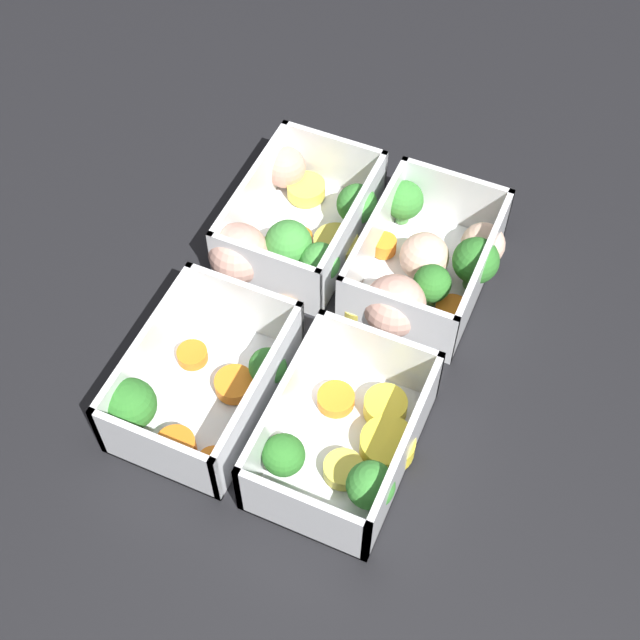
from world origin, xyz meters
TOP-DOWN VIEW (x-y plane):
  - ground_plane at (0.00, 0.00)m, footprint 4.00×4.00m
  - container_near_left at (-0.07, -0.06)m, footprint 0.16×0.12m
  - container_near_right at (0.09, -0.06)m, footprint 0.14×0.11m
  - container_far_left at (-0.08, 0.06)m, footprint 0.16×0.11m
  - container_far_right at (0.09, 0.06)m, footprint 0.14×0.11m

SIDE VIEW (x-z plane):
  - ground_plane at x=0.00m, z-range 0.00..0.00m
  - container_far_right at x=0.09m, z-range -0.01..0.05m
  - container_near_right at x=0.09m, z-range -0.01..0.05m
  - container_near_left at x=-0.07m, z-range 0.00..0.05m
  - container_far_left at x=-0.08m, z-range 0.00..0.05m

